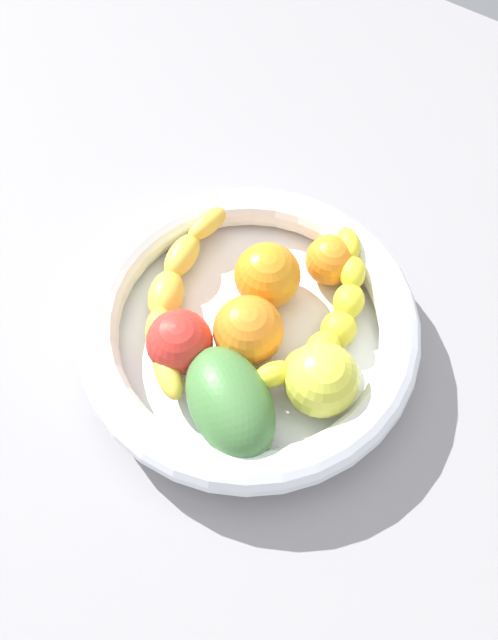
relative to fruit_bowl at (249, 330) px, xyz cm
name	(u,v)px	position (x,y,z in cm)	size (l,w,h in cm)	color
kitchen_counter	(249,352)	(0.00, 0.00, -4.65)	(120.00, 120.00, 3.00)	gray
fruit_bowl	(249,330)	(0.00, 0.00, 0.00)	(32.45, 32.45, 6.06)	white
banana_draped_left	(330,320)	(4.51, -6.17, 1.73)	(20.19, 7.74, 4.93)	yellow
banana_draped_right	(174,294)	(-1.34, 7.86, 1.23)	(20.93, 11.63, 3.84)	yellow
orange_front	(267,275)	(4.95, 1.28, 2.27)	(6.47, 6.47, 6.47)	orange
orange_mid_left	(248,331)	(-1.09, -0.68, 2.33)	(6.60, 6.60, 6.60)	orange
orange_mid_right	(331,260)	(10.43, -2.63, 1.58)	(5.09, 5.09, 5.09)	orange
mango_green	(230,402)	(-7.80, -3.38, 2.28)	(11.01, 7.09, 6.49)	#467B3D
apple_yellow	(321,380)	(-1.50, -8.83, 2.43)	(6.81, 6.81, 6.81)	#D5D341
tomato_red	(180,342)	(-5.58, 3.88, 2.11)	(6.17, 6.17, 6.17)	red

